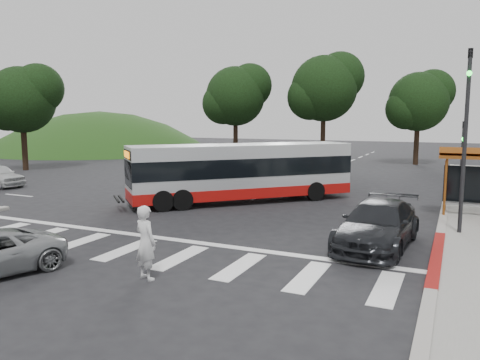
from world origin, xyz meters
The scene contains 14 objects.
ground centered at (0.00, 0.00, 0.00)m, with size 140.00×140.00×0.00m, color black.
curb_east centered at (9.00, 8.00, 0.07)m, with size 0.30×40.00×0.15m, color #9E9991.
curb_east_red centered at (9.00, -2.00, 0.08)m, with size 0.32×6.00×0.15m, color maroon.
hillside_nw centered at (-32.00, 30.00, 0.00)m, with size 44.00×44.00×10.00m, color #213A12.
crosswalk_ladder centered at (0.00, -5.00, 0.01)m, with size 18.00×2.60×0.01m, color silver.
traffic_signal_ne_tall centered at (9.60, 1.49, 3.88)m, with size 0.18×0.37×6.50m.
traffic_signal_ne_short centered at (9.60, 8.49, 2.48)m, with size 0.18×0.37×4.00m.
tree_north_a centered at (-1.92, 26.07, 6.92)m, with size 6.60×6.15×10.17m.
tree_north_b centered at (6.07, 28.06, 5.66)m, with size 5.72×5.33×8.43m.
tree_north_c centered at (-9.92, 24.06, 6.29)m, with size 6.16×5.74×9.30m.
tree_west_a centered at (-21.93, 10.06, 5.66)m, with size 5.72×5.33×8.43m.
transit_bus centered at (-0.29, 4.42, 1.43)m, with size 2.40×11.09×2.87m, color silver, non-canonical shape.
pedestrian centered at (2.23, -6.94, 0.97)m, with size 0.71×0.47×1.94m, color white.
dark_sedan centered at (7.18, -1.23, 0.73)m, with size 2.06×5.06×1.47m, color black.
Camera 1 is at (9.39, -16.53, 4.16)m, focal length 35.00 mm.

